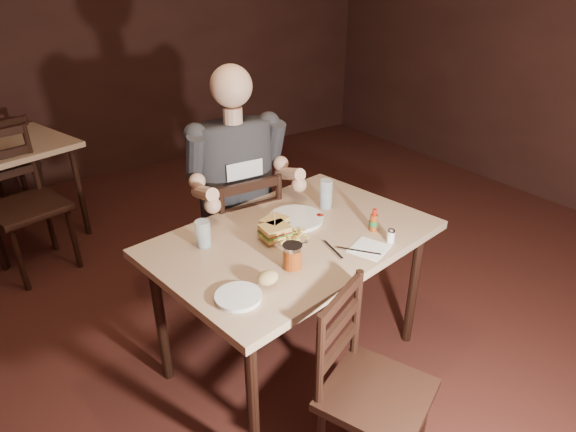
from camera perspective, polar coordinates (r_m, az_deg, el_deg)
room_shell at (r=1.94m, az=6.93°, el=12.12°), size 7.00×7.00×7.00m
main_table at (r=2.33m, az=0.69°, el=-3.80°), size 1.44×1.08×0.77m
bg_table at (r=4.10m, az=-30.28°, el=6.19°), size 1.00×1.00×0.77m
chair_far at (r=2.89m, az=-5.87°, el=-2.91°), size 0.45×0.49×0.91m
chair_near at (r=2.03m, az=10.51°, el=-20.03°), size 0.53×0.55×0.84m
bg_chair_far at (r=4.70m, az=-30.33°, el=5.18°), size 0.52×0.54×0.85m
bg_chair_near at (r=3.65m, az=-28.59°, el=0.98°), size 0.56×0.59×0.98m
diner at (r=2.62m, az=-5.92°, el=6.44°), size 0.61×0.49×1.01m
dinner_plate at (r=2.42m, az=0.95°, el=-0.37°), size 0.31×0.31×0.02m
sandwich_left at (r=2.22m, az=-1.58°, el=-1.33°), size 0.13×0.11×0.11m
sandwich_right at (r=2.29m, az=-1.60°, el=-0.50°), size 0.14×0.13×0.10m
fries_pile at (r=2.23m, az=-0.37°, el=-2.27°), size 0.28×0.22×0.04m
ketchup_dollop at (r=2.44m, az=3.82°, el=0.10°), size 0.04×0.04×0.01m
glass_left at (r=2.21m, az=-10.03°, el=-2.08°), size 0.08×0.08×0.13m
glass_right at (r=2.53m, az=4.52°, el=2.61°), size 0.08×0.08×0.16m
hot_sauce at (r=2.34m, az=10.14°, el=-0.49°), size 0.04×0.04×0.12m
salt_shaker at (r=2.27m, az=12.09°, el=-2.34°), size 0.04×0.04×0.07m
pepper_shaker at (r=2.36m, az=9.96°, el=-0.89°), size 0.04×0.04×0.06m
syrup_dispenser at (r=2.03m, az=0.52°, el=-4.80°), size 0.10×0.10×0.11m
napkin at (r=2.21m, az=9.60°, el=-3.83°), size 0.21×0.20×0.00m
knife at (r=2.18m, az=8.37°, el=-4.13°), size 0.13×0.17×0.00m
fork at (r=2.18m, az=5.34°, el=-3.97°), size 0.04×0.17×0.01m
side_plate at (r=1.88m, az=-5.89°, el=-9.58°), size 0.21×0.21×0.01m
bread_roll at (r=1.92m, az=-2.44°, el=-7.33°), size 0.10×0.09×0.05m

